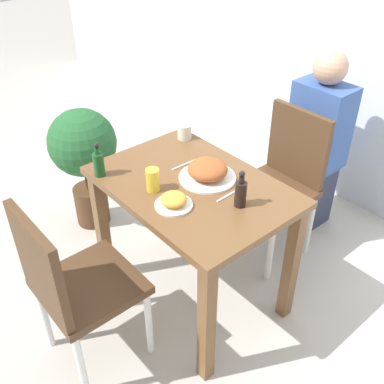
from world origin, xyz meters
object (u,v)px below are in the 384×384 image
object	(u,v)px
juice_glass	(153,180)
person_figure	(317,143)
chair_far	(282,177)
condiment_bottle	(241,193)
drink_cup	(184,132)
food_plate	(208,171)
sauce_bottle	(99,163)
chair_near	(72,283)
side_plate	(174,201)
potted_plant_left	(84,153)

from	to	relation	value
juice_glass	person_figure	size ratio (longest dim) A/B	0.09
chair_far	condiment_bottle	world-z (taller)	condiment_bottle
drink_cup	person_figure	xyz separation A→B (m)	(0.34, 0.79, -0.21)
chair_far	food_plate	world-z (taller)	chair_far
drink_cup	person_figure	bearing A→B (deg)	66.52
drink_cup	person_figure	world-z (taller)	person_figure
food_plate	sauce_bottle	size ratio (longest dim) A/B	1.55
juice_glass	person_figure	world-z (taller)	person_figure
chair_near	side_plate	size ratio (longest dim) A/B	5.32
juice_glass	potted_plant_left	bearing A→B (deg)	174.27
juice_glass	chair_near	bearing A→B (deg)	-83.21
chair_near	food_plate	world-z (taller)	chair_near
sauce_bottle	condiment_bottle	xyz separation A→B (m)	(0.62, 0.34, 0.00)
side_plate	person_figure	world-z (taller)	person_figure
drink_cup	condiment_bottle	xyz separation A→B (m)	(0.65, -0.22, 0.03)
food_plate	person_figure	bearing A→B (deg)	92.69
food_plate	sauce_bottle	world-z (taller)	sauce_bottle
food_plate	juice_glass	xyz separation A→B (m)	(-0.09, -0.26, 0.01)
condiment_bottle	potted_plant_left	world-z (taller)	condiment_bottle
juice_glass	condiment_bottle	size ratio (longest dim) A/B	0.62
chair_far	potted_plant_left	size ratio (longest dim) A/B	1.10
sauce_bottle	condiment_bottle	bearing A→B (deg)	28.95
sauce_bottle	person_figure	bearing A→B (deg)	76.69
food_plate	person_figure	distance (m)	1.00
chair_near	condiment_bottle	distance (m)	0.83
potted_plant_left	chair_far	bearing A→B (deg)	38.08
drink_cup	potted_plant_left	xyz separation A→B (m)	(-0.57, -0.35, -0.25)
chair_near	condiment_bottle	bearing A→B (deg)	-112.01
chair_far	condiment_bottle	xyz separation A→B (m)	(0.25, -0.63, 0.31)
sauce_bottle	juice_glass	bearing A→B (deg)	24.29
condiment_bottle	person_figure	size ratio (longest dim) A/B	0.15
chair_near	juice_glass	bearing A→B (deg)	-83.21
food_plate	chair_far	bearing A→B (deg)	89.47
food_plate	condiment_bottle	xyz separation A→B (m)	(0.26, -0.04, 0.03)
side_plate	person_figure	distance (m)	1.26
side_plate	drink_cup	xyz separation A→B (m)	(-0.46, 0.44, 0.01)
sauce_bottle	person_figure	xyz separation A→B (m)	(0.32, 1.35, -0.24)
food_plate	condiment_bottle	distance (m)	0.26
food_plate	side_plate	world-z (taller)	food_plate
juice_glass	sauce_bottle	bearing A→B (deg)	-155.71
potted_plant_left	food_plate	bearing A→B (deg)	9.97
food_plate	sauce_bottle	bearing A→B (deg)	-133.95
potted_plant_left	person_figure	size ratio (longest dim) A/B	0.70
sauce_bottle	person_figure	distance (m)	1.41
potted_plant_left	sauce_bottle	bearing A→B (deg)	-19.38
chair_far	food_plate	distance (m)	0.65
food_plate	condiment_bottle	bearing A→B (deg)	-8.02
chair_far	juice_glass	distance (m)	0.90
side_plate	potted_plant_left	distance (m)	1.06
drink_cup	juice_glass	xyz separation A→B (m)	(0.30, -0.44, 0.01)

